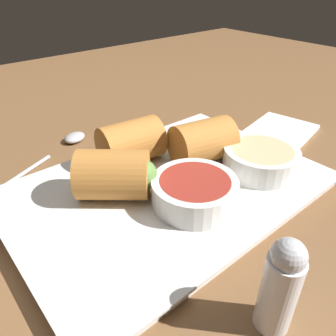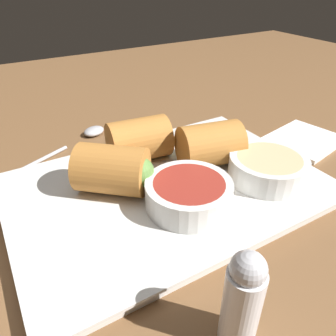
{
  "view_description": "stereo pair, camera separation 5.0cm",
  "coord_description": "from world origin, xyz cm",
  "px_view_note": "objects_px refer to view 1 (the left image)",
  "views": [
    {
      "loc": [
        16.32,
        21.57,
        24.27
      ],
      "look_at": [
        -2.74,
        -1.01,
        5.56
      ],
      "focal_mm": 35.0,
      "sensor_mm": 36.0,
      "label": 1
    },
    {
      "loc": [
        12.23,
        24.46,
        24.27
      ],
      "look_at": [
        -2.74,
        -1.01,
        5.56
      ],
      "focal_mm": 35.0,
      "sensor_mm": 36.0,
      "label": 2
    }
  ],
  "objects_px": {
    "dipping_bowl_near": "(194,191)",
    "salt_shaker": "(280,286)",
    "dipping_bowl_far": "(261,159)",
    "napkin": "(281,130)",
    "serving_plate": "(168,189)",
    "spoon": "(62,146)"
  },
  "relations": [
    {
      "from": "dipping_bowl_near",
      "to": "salt_shaker",
      "type": "xyz_separation_m",
      "value": [
        0.04,
        0.12,
        0.01
      ]
    },
    {
      "from": "dipping_bowl_far",
      "to": "dipping_bowl_near",
      "type": "bearing_deg",
      "value": -2.41
    },
    {
      "from": "dipping_bowl_far",
      "to": "napkin",
      "type": "distance_m",
      "value": 0.15
    },
    {
      "from": "serving_plate",
      "to": "dipping_bowl_far",
      "type": "height_order",
      "value": "dipping_bowl_far"
    },
    {
      "from": "serving_plate",
      "to": "salt_shaker",
      "type": "xyz_separation_m",
      "value": [
        0.04,
        0.17,
        0.03
      ]
    },
    {
      "from": "serving_plate",
      "to": "dipping_bowl_far",
      "type": "bearing_deg",
      "value": 155.28
    },
    {
      "from": "dipping_bowl_far",
      "to": "spoon",
      "type": "relative_size",
      "value": 0.48
    },
    {
      "from": "serving_plate",
      "to": "spoon",
      "type": "height_order",
      "value": "serving_plate"
    },
    {
      "from": "serving_plate",
      "to": "dipping_bowl_far",
      "type": "distance_m",
      "value": 0.11
    },
    {
      "from": "dipping_bowl_near",
      "to": "dipping_bowl_far",
      "type": "xyz_separation_m",
      "value": [
        -0.1,
        0.0,
        0.0
      ]
    },
    {
      "from": "serving_plate",
      "to": "napkin",
      "type": "bearing_deg",
      "value": -177.51
    },
    {
      "from": "serving_plate",
      "to": "salt_shaker",
      "type": "height_order",
      "value": "salt_shaker"
    },
    {
      "from": "salt_shaker",
      "to": "spoon",
      "type": "bearing_deg",
      "value": -89.65
    },
    {
      "from": "serving_plate",
      "to": "dipping_bowl_near",
      "type": "bearing_deg",
      "value": 88.41
    },
    {
      "from": "dipping_bowl_far",
      "to": "napkin",
      "type": "xyz_separation_m",
      "value": [
        -0.13,
        -0.06,
        -0.03
      ]
    },
    {
      "from": "dipping_bowl_far",
      "to": "spoon",
      "type": "xyz_separation_m",
      "value": [
        0.15,
        -0.22,
        -0.02
      ]
    },
    {
      "from": "serving_plate",
      "to": "dipping_bowl_near",
      "type": "relative_size",
      "value": 3.89
    },
    {
      "from": "dipping_bowl_far",
      "to": "salt_shaker",
      "type": "bearing_deg",
      "value": 39.75
    },
    {
      "from": "spoon",
      "to": "serving_plate",
      "type": "bearing_deg",
      "value": 104.24
    },
    {
      "from": "serving_plate",
      "to": "salt_shaker",
      "type": "relative_size",
      "value": 4.16
    },
    {
      "from": "spoon",
      "to": "napkin",
      "type": "xyz_separation_m",
      "value": [
        -0.28,
        0.17,
        -0.0
      ]
    },
    {
      "from": "napkin",
      "to": "spoon",
      "type": "bearing_deg",
      "value": -30.56
    }
  ]
}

